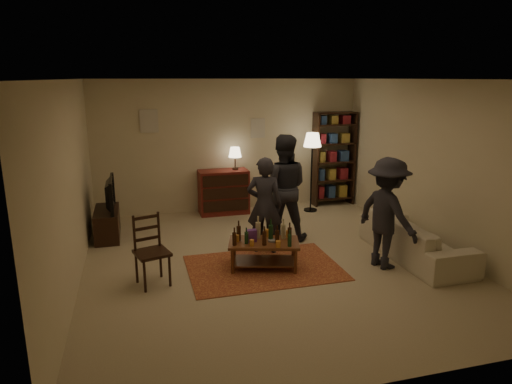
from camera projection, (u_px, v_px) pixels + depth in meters
name	position (u px, v px, depth m)	size (l,w,h in m)	color
floor	(272.00, 262.00, 6.94)	(6.00, 6.00, 0.00)	#C6B793
room_shell	(198.00, 124.00, 9.13)	(6.00, 6.00, 6.00)	beige
rug	(264.00, 268.00, 6.71)	(2.20, 1.50, 0.01)	maroon
coffee_table	(264.00, 244.00, 6.62)	(1.12, 0.80, 0.75)	brown
dining_chair	(150.00, 247.00, 6.11)	(0.52, 0.52, 0.97)	black
tv_stand	(107.00, 216.00, 7.91)	(0.40, 1.00, 1.06)	black
dresser	(224.00, 191.00, 9.32)	(1.00, 0.50, 1.36)	maroon
bookshelf	(333.00, 158.00, 9.86)	(0.90, 0.34, 2.02)	black
floor_lamp	(312.00, 145.00, 9.26)	(0.36, 0.36, 1.64)	black
sofa	(415.00, 238.00, 7.06)	(2.08, 0.81, 0.61)	beige
person_left	(265.00, 205.00, 7.16)	(0.56, 0.37, 1.54)	#27262E
person_right	(283.00, 188.00, 7.74)	(0.88, 0.69, 1.81)	#2A2B32
person_by_sofa	(387.00, 213.00, 6.58)	(1.05, 0.61, 1.63)	#23232A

